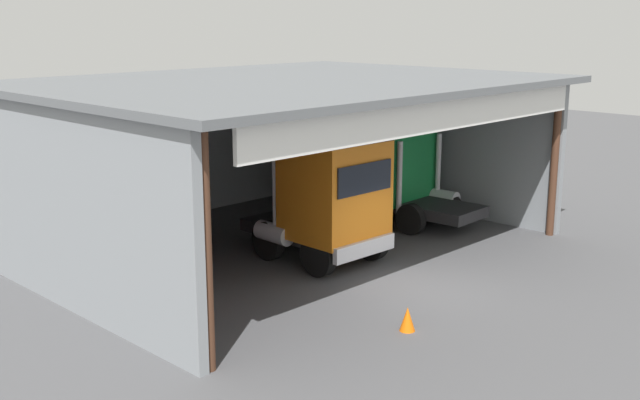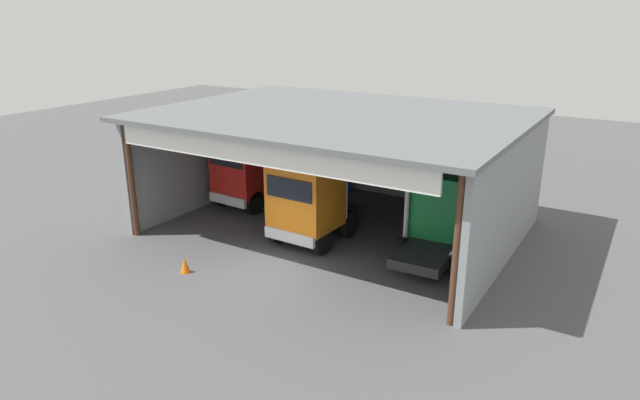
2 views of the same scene
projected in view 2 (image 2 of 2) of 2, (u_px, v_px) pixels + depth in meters
The scene contains 8 objects.
ground_plane at pixel (266, 273), 20.48m from camera, with size 80.00×80.00×0.00m, color #4C4C4F.
workshop_shed at pixel (350, 143), 24.47m from camera, with size 14.96×11.65×5.15m.
truck_red_yard_outside at pixel (248, 168), 26.99m from camera, with size 2.59×5.17×3.69m.
truck_orange_right_bay at pixel (309, 199), 22.65m from camera, with size 2.64×4.44×3.61m.
truck_green_center_right_bay at pixel (444, 212), 21.61m from camera, with size 2.75×5.02×3.30m.
oil_drum at pixel (346, 182), 29.85m from camera, with size 0.58×0.58×0.89m, color #194CB2.
tool_cart at pixel (331, 183), 29.49m from camera, with size 0.90×0.60×1.00m, color red.
traffic_cone at pixel (185, 265), 20.50m from camera, with size 0.36×0.36×0.56m, color orange.
Camera 2 is at (11.36, -14.79, 9.11)m, focal length 31.49 mm.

